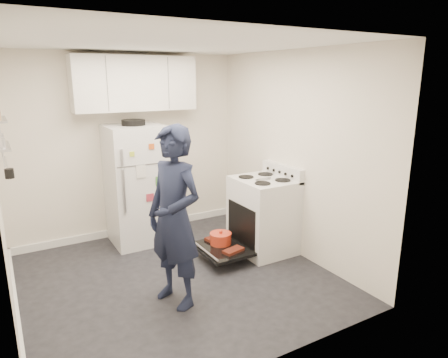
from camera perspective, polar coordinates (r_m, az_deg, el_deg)
room at (r=4.20m, az=-7.75°, el=0.84°), size 3.21×3.21×2.51m
electric_range at (r=5.12m, az=5.50°, el=-5.24°), size 0.66×0.76×1.10m
open_oven_door at (r=4.97m, az=-0.34°, el=-9.32°), size 0.55×0.71×0.22m
refrigerator at (r=5.43m, az=-12.34°, el=-0.74°), size 0.72×0.74×1.65m
upper_cabinets at (r=5.45m, az=-12.62°, el=13.19°), size 1.60×0.33×0.70m
wall_shelf_rack at (r=4.28m, az=-29.36°, el=5.74°), size 0.14×0.60×0.61m
person at (r=3.83m, az=-7.10°, el=-5.52°), size 0.61×0.75×1.77m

